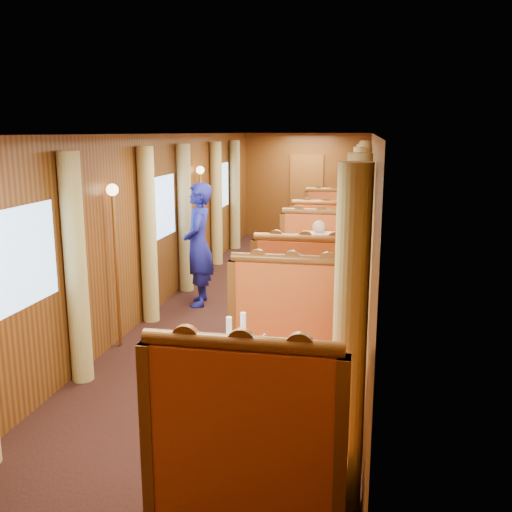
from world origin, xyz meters
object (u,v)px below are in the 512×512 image
(banquette_far_aft, at_px, (333,231))
(passenger, at_px, (318,251))
(steward, at_px, (198,245))
(banquette_near_aft, at_px, (289,347))
(banquette_far_fwd, at_px, (326,249))
(banquette_mid_aft, at_px, (319,267))
(table_far, at_px, (330,241))
(table_near, at_px, (273,397))
(teapot_left, at_px, (249,351))
(banquette_near_fwd, at_px, (247,459))
(tea_tray, at_px, (259,355))
(rose_vase_mid, at_px, (313,249))
(table_mid, at_px, (313,287))
(teapot_right, at_px, (271,353))
(teapot_back, at_px, (264,346))
(fruit_plate, at_px, (305,359))
(banquette_mid_fwd, at_px, (305,304))
(rose_vase_far, at_px, (330,214))

(banquette_far_aft, xyz_separation_m, passenger, (-0.00, -3.76, 0.32))
(steward, bearing_deg, banquette_near_aft, 20.66)
(banquette_far_fwd, xyz_separation_m, banquette_far_aft, (0.00, 2.03, 0.00))
(banquette_mid_aft, relative_size, table_far, 1.28)
(table_near, relative_size, teapot_left, 6.89)
(banquette_near_fwd, distance_m, tea_tray, 1.03)
(rose_vase_mid, bearing_deg, table_mid, 54.08)
(table_near, height_order, teapot_left, teapot_left)
(banquette_far_aft, relative_size, steward, 0.74)
(passenger, bearing_deg, teapot_right, -89.93)
(teapot_left, distance_m, passenger, 4.38)
(banquette_near_fwd, height_order, teapot_back, banquette_near_fwd)
(banquette_near_aft, bearing_deg, steward, 123.60)
(table_far, distance_m, fruit_plate, 7.11)
(teapot_right, relative_size, steward, 0.08)
(fruit_plate, bearing_deg, banquette_near_fwd, -106.54)
(banquette_mid_fwd, bearing_deg, passenger, 90.00)
(table_near, distance_m, banquette_near_aft, 1.02)
(teapot_right, xyz_separation_m, rose_vase_mid, (-0.01, 3.60, 0.12))
(rose_vase_mid, xyz_separation_m, rose_vase_far, (-0.00, 3.51, 0.00))
(table_mid, relative_size, passenger, 1.38)
(table_mid, bearing_deg, fruit_plate, -85.65)
(banquette_near_aft, xyz_separation_m, table_far, (0.00, 5.99, -0.05))
(banquette_mid_fwd, height_order, tea_tray, banquette_mid_fwd)
(rose_vase_mid, bearing_deg, banquette_near_aft, -89.78)
(teapot_left, bearing_deg, rose_vase_far, 112.69)
(tea_tray, height_order, passenger, passenger)
(table_far, bearing_deg, banquette_near_fwd, -90.00)
(banquette_near_fwd, height_order, table_far, banquette_near_fwd)
(teapot_back, xyz_separation_m, fruit_plate, (0.35, -0.12, -0.04))
(banquette_near_aft, bearing_deg, table_far, 90.00)
(teapot_left, bearing_deg, steward, 136.41)
(tea_tray, height_order, steward, steward)
(teapot_right, bearing_deg, teapot_left, -174.55)
(banquette_far_fwd, xyz_separation_m, steward, (-1.70, -2.42, 0.48))
(table_far, xyz_separation_m, rose_vase_far, (-0.01, 0.00, 0.55))
(table_near, relative_size, banquette_near_aft, 0.78)
(table_near, relative_size, teapot_back, 7.22)
(teapot_back, bearing_deg, passenger, 100.40)
(banquette_near_aft, relative_size, rose_vase_mid, 3.72)
(banquette_far_aft, relative_size, teapot_back, 9.22)
(banquette_near_fwd, distance_m, passenger, 5.27)
(steward, bearing_deg, teapot_left, 9.46)
(teapot_right, height_order, steward, steward)
(table_near, distance_m, rose_vase_mid, 3.53)
(table_near, xyz_separation_m, rose_vase_far, (-0.01, 7.00, 0.55))
(table_far, xyz_separation_m, fruit_plate, (0.27, -7.09, 0.39))
(teapot_left, bearing_deg, banquette_far_fwd, 112.35)
(banquette_near_fwd, relative_size, banquette_mid_aft, 1.00)
(teapot_back, distance_m, rose_vase_mid, 3.47)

